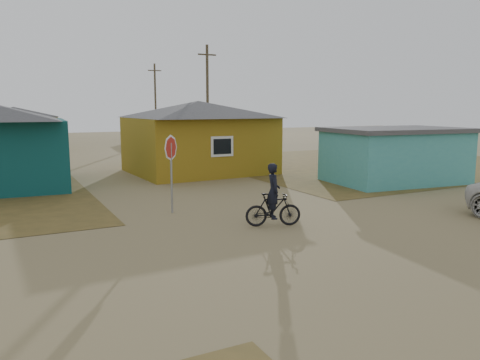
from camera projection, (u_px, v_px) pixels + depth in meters
name	position (u px, v px, depth m)	size (l,w,h in m)	color
ground	(312.00, 242.00, 12.47)	(120.00, 120.00, 0.00)	olive
grass_ne	(370.00, 163.00, 30.22)	(20.00, 18.00, 0.00)	brown
house_yellow	(199.00, 136.00, 25.59)	(7.72, 6.76, 3.90)	olive
shed_turquoise	(395.00, 155.00, 22.28)	(6.71, 4.93, 2.60)	teal
house_pale_west	(15.00, 128.00, 39.35)	(7.04, 6.15, 3.60)	#ACB39A
house_beige_east	(173.00, 123.00, 51.85)	(6.95, 6.05, 3.60)	tan
utility_pole_near	(208.00, 99.00, 34.10)	(1.40, 0.20, 8.00)	#4E422F
utility_pole_far	(155.00, 102.00, 48.61)	(1.40, 0.20, 8.00)	#4E422F
stop_sign	(171.00, 156.00, 15.62)	(0.82, 0.35, 2.65)	gray
cyclist	(273.00, 203.00, 14.03)	(1.75, 1.01, 1.91)	black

